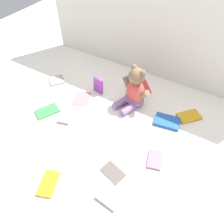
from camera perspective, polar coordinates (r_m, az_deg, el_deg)
ground_plane at (r=1.22m, az=1.85°, el=-0.01°), size 3.20×3.20×0.00m
backdrop_drape at (r=1.36m, az=11.99°, el=22.02°), size 1.52×0.03×0.68m
teddy_bear at (r=1.22m, az=6.11°, el=5.59°), size 0.21×0.21×0.25m
book_case_0 at (r=0.95m, az=-0.44°, el=-21.66°), size 0.11×0.10×0.02m
book_case_1 at (r=1.39m, az=7.93°, el=6.76°), size 0.16×0.16×0.01m
book_case_2 at (r=1.01m, az=-16.76°, el=-17.99°), size 0.11×0.14×0.01m
book_case_3 at (r=1.00m, az=0.24°, el=-15.95°), size 0.12×0.10×0.01m
book_case_4 at (r=1.32m, az=-3.77°, el=7.16°), size 0.07×0.03×0.10m
book_case_5 at (r=1.20m, az=14.64°, el=-2.49°), size 0.15×0.11×0.02m
book_case_6 at (r=1.22m, az=-12.08°, el=-0.96°), size 0.10×0.13×0.02m
book_case_7 at (r=1.05m, az=11.49°, el=-12.44°), size 0.09×0.12×0.01m
book_case_8 at (r=1.27m, az=-17.11°, el=0.25°), size 0.13×0.15×0.01m
book_case_9 at (r=1.31m, az=-8.32°, el=3.68°), size 0.14×0.15×0.01m
book_case_10 at (r=1.47m, az=-14.72°, el=8.29°), size 0.13×0.13×0.01m
book_case_11 at (r=1.27m, az=20.07°, el=-1.12°), size 0.14×0.15×0.01m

